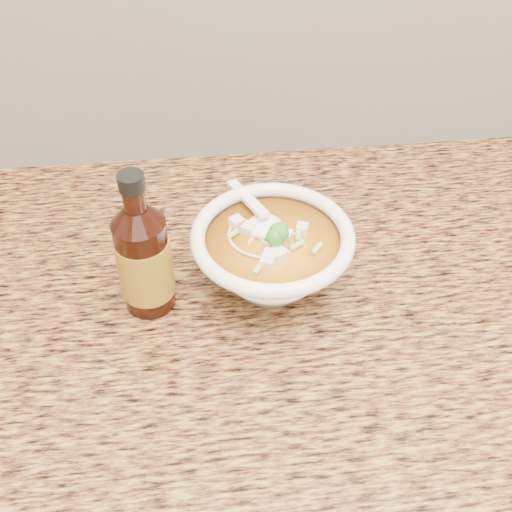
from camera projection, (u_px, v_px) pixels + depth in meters
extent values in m
cube|color=#351F0F|center=(368.00, 462.00, 1.15)|extent=(4.00, 0.65, 0.86)
cube|color=olive|center=(410.00, 292.00, 0.84)|extent=(4.00, 0.68, 0.04)
cylinder|color=white|center=(272.00, 281.00, 0.82)|extent=(0.08, 0.08, 0.01)
torus|color=white|center=(273.00, 236.00, 0.76)|extent=(0.20, 0.20, 0.02)
torus|color=beige|center=(276.00, 245.00, 0.76)|extent=(0.13, 0.13, 0.00)
torus|color=beige|center=(287.00, 251.00, 0.76)|extent=(0.09, 0.09, 0.00)
torus|color=beige|center=(257.00, 237.00, 0.78)|extent=(0.12, 0.12, 0.00)
torus|color=beige|center=(267.00, 254.00, 0.76)|extent=(0.12, 0.12, 0.00)
torus|color=beige|center=(278.00, 240.00, 0.78)|extent=(0.07, 0.07, 0.00)
torus|color=beige|center=(272.00, 235.00, 0.79)|extent=(0.08, 0.08, 0.00)
torus|color=beige|center=(257.00, 239.00, 0.79)|extent=(0.12, 0.12, 0.00)
torus|color=beige|center=(282.00, 250.00, 0.77)|extent=(0.12, 0.12, 0.00)
torus|color=beige|center=(258.00, 250.00, 0.77)|extent=(0.10, 0.10, 0.00)
cube|color=silver|center=(312.00, 223.00, 0.78)|extent=(0.02, 0.02, 0.01)
cube|color=silver|center=(255.00, 225.00, 0.78)|extent=(0.02, 0.02, 0.01)
cube|color=silver|center=(285.00, 244.00, 0.76)|extent=(0.02, 0.02, 0.01)
cube|color=silver|center=(225.00, 238.00, 0.77)|extent=(0.02, 0.02, 0.02)
cube|color=silver|center=(259.00, 218.00, 0.79)|extent=(0.02, 0.02, 0.01)
cube|color=silver|center=(255.00, 252.00, 0.75)|extent=(0.02, 0.02, 0.02)
cube|color=silver|center=(269.00, 214.00, 0.80)|extent=(0.02, 0.02, 0.02)
ellipsoid|color=#196014|center=(278.00, 234.00, 0.75)|extent=(0.04, 0.04, 0.03)
cylinder|color=#86D050|center=(324.00, 240.00, 0.76)|extent=(0.02, 0.01, 0.01)
cylinder|color=#86D050|center=(226.00, 224.00, 0.78)|extent=(0.02, 0.02, 0.01)
cylinder|color=#86D050|center=(303.00, 220.00, 0.79)|extent=(0.02, 0.02, 0.01)
cylinder|color=#86D050|center=(290.00, 228.00, 0.78)|extent=(0.02, 0.01, 0.01)
cylinder|color=#86D050|center=(255.00, 215.00, 0.80)|extent=(0.02, 0.02, 0.01)
ellipsoid|color=white|center=(265.00, 226.00, 0.78)|extent=(0.04, 0.04, 0.02)
cube|color=white|center=(247.00, 198.00, 0.81)|extent=(0.05, 0.10, 0.03)
cylinder|color=#341007|center=(145.00, 264.00, 0.75)|extent=(0.08, 0.08, 0.13)
cylinder|color=#341007|center=(134.00, 199.00, 0.69)|extent=(0.03, 0.03, 0.03)
cylinder|color=black|center=(131.00, 182.00, 0.67)|extent=(0.04, 0.04, 0.02)
cylinder|color=red|center=(145.00, 266.00, 0.76)|extent=(0.08, 0.08, 0.08)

